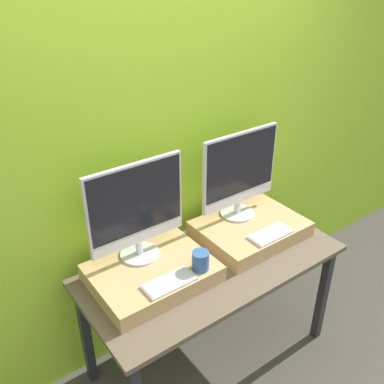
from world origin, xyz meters
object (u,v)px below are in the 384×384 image
at_px(mug, 201,261).
at_px(keyboard_right, 270,234).
at_px(keyboard_left, 169,282).
at_px(monitor_right, 240,173).
at_px(monitor_left, 137,209).

bearing_deg(mug, keyboard_right, 0.00).
bearing_deg(keyboard_left, mug, 0.00).
bearing_deg(keyboard_left, monitor_right, 22.27).
relative_size(monitor_left, keyboard_right, 2.03).
bearing_deg(keyboard_right, keyboard_left, 180.00).
distance_m(monitor_left, keyboard_left, 0.40).
bearing_deg(mug, monitor_left, 123.96).
bearing_deg(monitor_left, monitor_right, 0.00).
xyz_separation_m(mug, keyboard_right, (0.51, 0.00, -0.04)).
height_order(keyboard_left, mug, mug).
distance_m(monitor_left, mug, 0.42).
distance_m(keyboard_left, monitor_right, 0.81).
relative_size(keyboard_left, monitor_right, 0.49).
relative_size(keyboard_left, mug, 2.60).
height_order(monitor_left, keyboard_left, monitor_left).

